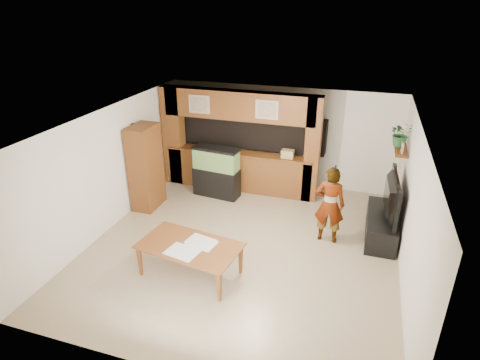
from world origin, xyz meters
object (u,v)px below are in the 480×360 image
(pantry_cabinet, at_px, (146,167))
(person, at_px, (330,205))
(aquarium, at_px, (216,172))
(television, at_px, (386,196))
(dining_table, at_px, (189,261))

(pantry_cabinet, distance_m, person, 4.30)
(pantry_cabinet, xyz_separation_m, person, (4.29, -0.22, -0.18))
(aquarium, distance_m, television, 4.07)
(aquarium, height_order, person, person)
(pantry_cabinet, height_order, dining_table, pantry_cabinet)
(person, height_order, dining_table, person)
(person, bearing_deg, dining_table, 41.54)
(person, bearing_deg, television, -156.35)
(pantry_cabinet, bearing_deg, dining_table, -46.70)
(aquarium, xyz_separation_m, dining_table, (0.68, -3.20, -0.31))
(aquarium, relative_size, person, 0.78)
(pantry_cabinet, distance_m, television, 5.36)
(person, relative_size, dining_table, 0.91)
(pantry_cabinet, relative_size, dining_table, 1.12)
(aquarium, distance_m, dining_table, 3.29)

